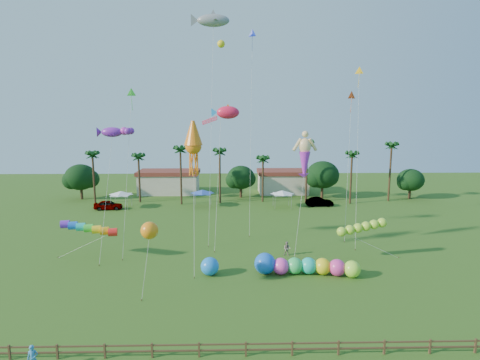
{
  "coord_description": "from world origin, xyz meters",
  "views": [
    {
      "loc": [
        -0.9,
        -28.03,
        14.97
      ],
      "look_at": [
        0.0,
        10.0,
        9.0
      ],
      "focal_mm": 28.0,
      "sensor_mm": 36.0,
      "label": 1
    }
  ],
  "objects_px": {
    "spectator_a": "(33,359)",
    "spectator_b": "(287,249)",
    "blue_ball": "(210,266)",
    "caterpillar_inflatable": "(303,266)",
    "car_a": "(108,205)",
    "car_b": "(319,202)"
  },
  "relations": [
    {
      "from": "car_b",
      "to": "spectator_b",
      "type": "relative_size",
      "value": 2.96
    },
    {
      "from": "car_b",
      "to": "blue_ball",
      "type": "distance_m",
      "value": 34.77
    },
    {
      "from": "car_a",
      "to": "spectator_b",
      "type": "relative_size",
      "value": 2.91
    },
    {
      "from": "car_a",
      "to": "spectator_a",
      "type": "bearing_deg",
      "value": -172.26
    },
    {
      "from": "spectator_a",
      "to": "caterpillar_inflatable",
      "type": "xyz_separation_m",
      "value": [
        19.02,
        14.05,
        0.04
      ]
    },
    {
      "from": "spectator_b",
      "to": "spectator_a",
      "type": "bearing_deg",
      "value": -117.13
    },
    {
      "from": "spectator_b",
      "to": "caterpillar_inflatable",
      "type": "bearing_deg",
      "value": -65.62
    },
    {
      "from": "blue_ball",
      "to": "caterpillar_inflatable",
      "type": "bearing_deg",
      "value": -0.47
    },
    {
      "from": "car_a",
      "to": "spectator_a",
      "type": "height_order",
      "value": "spectator_a"
    },
    {
      "from": "car_b",
      "to": "caterpillar_inflatable",
      "type": "xyz_separation_m",
      "value": [
        -8.7,
        -29.91,
        0.09
      ]
    },
    {
      "from": "car_b",
      "to": "spectator_b",
      "type": "xyz_separation_m",
      "value": [
        -9.46,
        -24.62,
        0.02
      ]
    },
    {
      "from": "spectator_a",
      "to": "caterpillar_inflatable",
      "type": "relative_size",
      "value": 0.16
    },
    {
      "from": "spectator_a",
      "to": "blue_ball",
      "type": "relative_size",
      "value": 0.94
    },
    {
      "from": "car_b",
      "to": "caterpillar_inflatable",
      "type": "relative_size",
      "value": 0.46
    },
    {
      "from": "spectator_a",
      "to": "spectator_b",
      "type": "xyz_separation_m",
      "value": [
        18.26,
        19.34,
        -0.03
      ]
    },
    {
      "from": "car_b",
      "to": "spectator_b",
      "type": "height_order",
      "value": "spectator_b"
    },
    {
      "from": "car_b",
      "to": "car_a",
      "type": "bearing_deg",
      "value": 89.74
    },
    {
      "from": "spectator_b",
      "to": "car_b",
      "type": "bearing_deg",
      "value": 85.2
    },
    {
      "from": "car_a",
      "to": "car_b",
      "type": "xyz_separation_m",
      "value": [
        36.83,
        1.7,
        -0.01
      ]
    },
    {
      "from": "spectator_a",
      "to": "blue_ball",
      "type": "distance_m",
      "value": 17.24
    },
    {
      "from": "caterpillar_inflatable",
      "to": "blue_ball",
      "type": "xyz_separation_m",
      "value": [
        -9.15,
        0.08,
        0.01
      ]
    },
    {
      "from": "spectator_a",
      "to": "spectator_b",
      "type": "bearing_deg",
      "value": 30.34
    }
  ]
}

